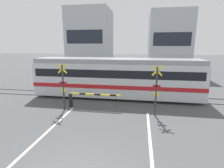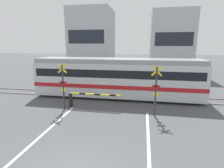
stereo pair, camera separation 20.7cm
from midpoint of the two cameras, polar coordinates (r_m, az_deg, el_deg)
The scene contains 12 objects.
rail_track_near at distance 14.85m, azimuth 0.39°, elevation -4.82°, with size 50.00×0.10×0.08m.
rail_track_far at distance 16.20m, azimuth 1.18°, elevation -3.31°, with size 50.00×0.10×0.08m.
road_stripe_left at distance 8.87m, azimuth -27.42°, elevation -19.42°, with size 0.14×10.93×0.01m.
road_stripe_right at distance 7.43m, azimuth 12.18°, elevation -25.02°, with size 0.14×10.93×0.01m.
commuter_train at distance 15.10m, azimuth 1.13°, elevation 2.36°, with size 14.06×2.84×3.37m.
crossing_barrier_near at distance 12.90m, azimuth -9.68°, elevation -4.28°, with size 3.83×0.20×1.09m.
crossing_barrier_far at distance 18.37m, azimuth 8.25°, elevation 0.87°, with size 3.83×0.20×1.09m.
crossing_signal_left at distance 12.50m, azimuth -16.11°, elevation -0.28°, with size 0.68×0.15×3.28m.
crossing_signal_right at distance 11.35m, azimuth 13.74°, elevation -1.44°, with size 0.68×0.15×3.28m.
pedestrian at distance 20.75m, azimuth 3.06°, elevation 2.69°, with size 0.38×0.22×1.59m.
building_left_of_street at distance 31.84m, azimuth -7.14°, elevation 13.88°, with size 6.91×7.11×10.41m.
building_right_of_street at distance 30.85m, azimuth 17.69°, elevation 12.70°, with size 6.32×7.11×9.62m.
Camera 1 is at (2.10, -4.43, 4.52)m, focal length 28.00 mm.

